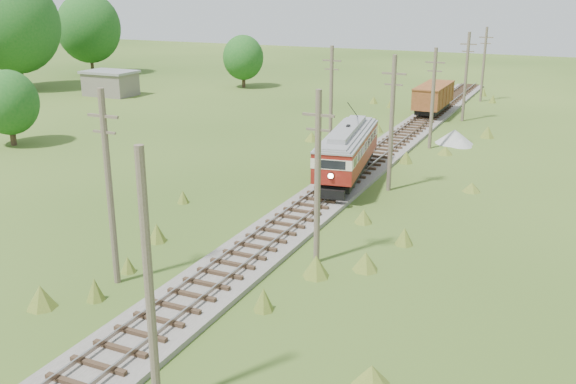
% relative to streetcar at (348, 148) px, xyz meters
% --- Properties ---
extents(railbed_main, '(3.60, 96.00, 0.57)m').
position_rel_streetcar_xyz_m(railbed_main, '(-0.00, 2.40, -2.26)').
color(railbed_main, '#605B54').
rests_on(railbed_main, ground).
extents(streetcar, '(4.39, 11.43, 5.17)m').
position_rel_streetcar_xyz_m(streetcar, '(0.00, 0.00, 0.00)').
color(streetcar, black).
rests_on(streetcar, ground).
extents(gondola, '(2.73, 8.35, 2.77)m').
position_rel_streetcar_xyz_m(gondola, '(-0.00, 26.80, -0.39)').
color(gondola, black).
rests_on(gondola, ground).
extents(gravel_pile, '(3.39, 3.60, 1.23)m').
position_rel_streetcar_xyz_m(gravel_pile, '(4.68, 14.94, -1.87)').
color(gravel_pile, gray).
rests_on(gravel_pile, ground).
extents(utility_pole_r_1, '(0.30, 0.30, 8.80)m').
position_rel_streetcar_xyz_m(utility_pole_r_1, '(3.10, -26.60, 1.95)').
color(utility_pole_r_1, brown).
rests_on(utility_pole_r_1, ground).
extents(utility_pole_r_2, '(1.60, 0.30, 8.60)m').
position_rel_streetcar_xyz_m(utility_pole_r_2, '(3.30, -13.60, 1.97)').
color(utility_pole_r_2, brown).
rests_on(utility_pole_r_2, ground).
extents(utility_pole_r_3, '(1.60, 0.30, 9.00)m').
position_rel_streetcar_xyz_m(utility_pole_r_3, '(3.20, -0.60, 2.18)').
color(utility_pole_r_3, brown).
rests_on(utility_pole_r_3, ground).
extents(utility_pole_r_4, '(1.60, 0.30, 8.40)m').
position_rel_streetcar_xyz_m(utility_pole_r_4, '(3.00, 12.40, 1.87)').
color(utility_pole_r_4, brown).
rests_on(utility_pole_r_4, ground).
extents(utility_pole_r_5, '(1.60, 0.30, 8.90)m').
position_rel_streetcar_xyz_m(utility_pole_r_5, '(3.40, 25.40, 2.12)').
color(utility_pole_r_5, brown).
rests_on(utility_pole_r_5, ground).
extents(utility_pole_r_6, '(1.60, 0.30, 8.70)m').
position_rel_streetcar_xyz_m(utility_pole_r_6, '(3.20, 38.40, 2.02)').
color(utility_pole_r_6, brown).
rests_on(utility_pole_r_6, ground).
extents(utility_pole_l_a, '(1.60, 0.30, 9.00)m').
position_rel_streetcar_xyz_m(utility_pole_l_a, '(-4.20, -19.60, 2.18)').
color(utility_pole_l_a, brown).
rests_on(utility_pole_l_a, ground).
extents(utility_pole_l_b, '(1.60, 0.30, 8.60)m').
position_rel_streetcar_xyz_m(utility_pole_l_b, '(-4.50, 8.40, 1.97)').
color(utility_pole_l_b, brown).
rests_on(utility_pole_l_b, ground).
extents(tree_left_4, '(11.34, 11.34, 14.61)m').
position_rel_streetcar_xyz_m(tree_left_4, '(-54.00, 22.40, 5.91)').
color(tree_left_4, '#38281C').
rests_on(tree_left_4, ground).
extents(tree_left_5, '(9.66, 9.66, 12.44)m').
position_rel_streetcar_xyz_m(tree_left_5, '(-56.00, 38.40, 4.67)').
color(tree_left_5, '#38281C').
rests_on(tree_left_5, ground).
extents(tree_mid_a, '(5.46, 5.46, 7.03)m').
position_rel_streetcar_xyz_m(tree_mid_a, '(-28.00, 36.40, 1.57)').
color(tree_mid_a, '#38281C').
rests_on(tree_mid_a, ground).
extents(tree_mid_c, '(5.04, 5.04, 6.49)m').
position_rel_streetcar_xyz_m(tree_mid_c, '(-30.00, -1.60, 1.26)').
color(tree_mid_c, '#38281C').
rests_on(tree_mid_c, ground).
extents(shed, '(6.40, 4.40, 3.10)m').
position_rel_streetcar_xyz_m(shed, '(-40.00, 23.40, -0.88)').
color(shed, slate).
rests_on(shed, ground).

